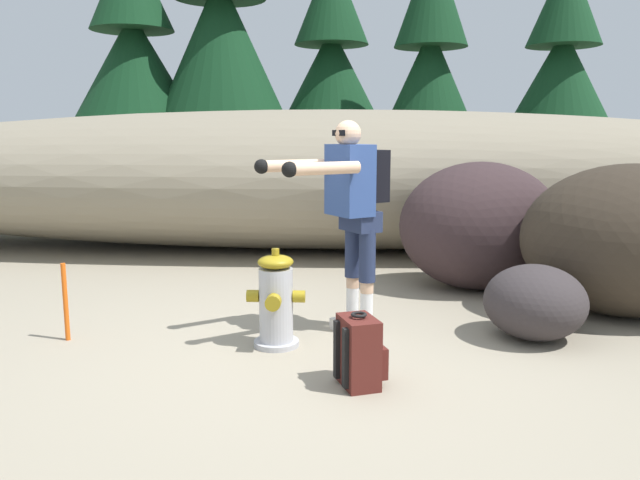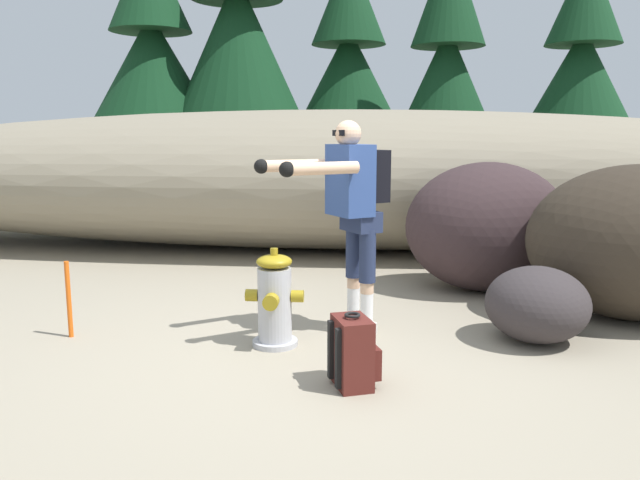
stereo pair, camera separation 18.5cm
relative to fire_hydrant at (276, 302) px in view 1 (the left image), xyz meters
name	(u,v)px [view 1 (the left image)]	position (x,y,z in m)	size (l,w,h in m)	color
ground_plane	(307,358)	(0.24, -0.19, -0.36)	(56.00, 56.00, 0.04)	gray
dirt_embankment	(327,179)	(0.24, 4.18, 0.60)	(15.93, 3.20, 1.87)	gray
fire_hydrant	(276,302)	(0.00, 0.00, 0.00)	(0.43, 0.38, 0.74)	#B2B2B7
utility_worker	(351,200)	(0.55, 0.36, 0.72)	(1.02, 0.86, 1.66)	beige
spare_backpack	(359,352)	(0.60, -0.72, -0.12)	(0.34, 0.35, 0.47)	#511E19
boulder_large	(630,240)	(2.94, 0.94, 0.32)	(1.81, 1.40, 1.31)	#322920
boulder_mid	(479,226)	(1.85, 1.83, 0.31)	(1.61, 1.23, 1.28)	#342628
boulder_small	(535,302)	(1.96, 0.26, -0.05)	(0.77, 0.79, 0.57)	#332D2E
pine_tree_far_left	(133,48)	(-4.04, 9.15, 3.00)	(2.69, 2.69, 5.66)	#47331E
pine_tree_left	(220,22)	(-2.19, 9.23, 3.52)	(2.99, 2.99, 7.03)	#47331E
pine_tree_center	(331,61)	(0.12, 10.46, 2.85)	(2.62, 2.62, 5.61)	#47331E
pine_tree_right	(430,66)	(2.21, 9.06, 2.60)	(2.33, 2.33, 5.46)	#47331E
pine_tree_far_right	(562,62)	(4.71, 8.47, 2.58)	(2.21, 2.21, 5.00)	#47331E
survey_stake	(66,302)	(-1.61, 0.06, -0.04)	(0.04, 0.04, 0.60)	#E55914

